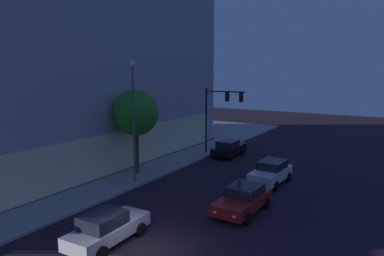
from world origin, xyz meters
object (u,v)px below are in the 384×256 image
(car_silver, at_px, (107,228))
(car_black, at_px, (229,148))
(street_lamp_sidewalk, at_px, (133,108))
(modern_building, at_px, (29,50))
(car_white, at_px, (271,172))
(sidewalk_tree, at_px, (136,113))
(car_red, at_px, (243,199))
(traffic_light_far_corner, at_px, (220,107))

(car_silver, xyz_separation_m, car_black, (19.48, 2.70, -0.01))
(car_silver, bearing_deg, street_lamp_sidewalk, 31.74)
(car_silver, bearing_deg, modern_building, 62.36)
(modern_building, bearing_deg, car_white, -82.43)
(sidewalk_tree, bearing_deg, car_red, -105.04)
(modern_building, relative_size, car_black, 7.15)
(modern_building, xyz_separation_m, traffic_light_far_corner, (9.37, -15.78, -5.51))
(modern_building, height_order, sidewalk_tree, modern_building)
(traffic_light_far_corner, height_order, car_black, traffic_light_far_corner)
(sidewalk_tree, distance_m, car_white, 11.34)
(car_black, bearing_deg, traffic_light_far_corner, 83.77)
(sidewalk_tree, distance_m, car_red, 11.55)
(car_white, bearing_deg, car_black, 45.89)
(street_lamp_sidewalk, relative_size, sidewalk_tree, 1.33)
(modern_building, distance_m, car_black, 21.41)
(modern_building, bearing_deg, car_red, -97.39)
(car_black, bearing_deg, car_white, -134.11)
(modern_building, bearing_deg, car_silver, -117.64)
(street_lamp_sidewalk, bearing_deg, sidewalk_tree, 35.69)
(car_red, height_order, car_white, car_white)
(sidewalk_tree, height_order, car_silver, sidewalk_tree)
(modern_building, bearing_deg, street_lamp_sidewalk, -98.40)
(car_white, bearing_deg, traffic_light_far_corner, 49.72)
(car_silver, xyz_separation_m, car_red, (7.17, -4.05, -0.04))
(street_lamp_sidewalk, xyz_separation_m, car_black, (11.40, -2.30, -4.83))
(modern_building, xyz_separation_m, car_silver, (-10.23, -19.53, -9.45))
(traffic_light_far_corner, height_order, car_white, traffic_light_far_corner)
(modern_building, relative_size, traffic_light_far_corner, 5.00)
(car_white, bearing_deg, street_lamp_sidewalk, 121.08)
(car_silver, height_order, car_red, car_silver)
(car_silver, bearing_deg, car_white, -15.43)
(street_lamp_sidewalk, relative_size, car_red, 1.91)
(sidewalk_tree, xyz_separation_m, car_silver, (-9.96, -6.35, -4.16))
(sidewalk_tree, relative_size, car_black, 1.48)
(traffic_light_far_corner, xyz_separation_m, sidewalk_tree, (-9.64, 2.60, 0.22))
(car_red, xyz_separation_m, car_black, (12.32, 6.74, 0.03))
(street_lamp_sidewalk, bearing_deg, car_red, -95.77)
(sidewalk_tree, height_order, car_red, sidewalk_tree)
(car_white, relative_size, car_black, 0.99)
(car_red, bearing_deg, traffic_light_far_corner, 32.09)
(modern_building, relative_size, street_lamp_sidewalk, 3.63)
(car_red, bearing_deg, car_silver, 150.55)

